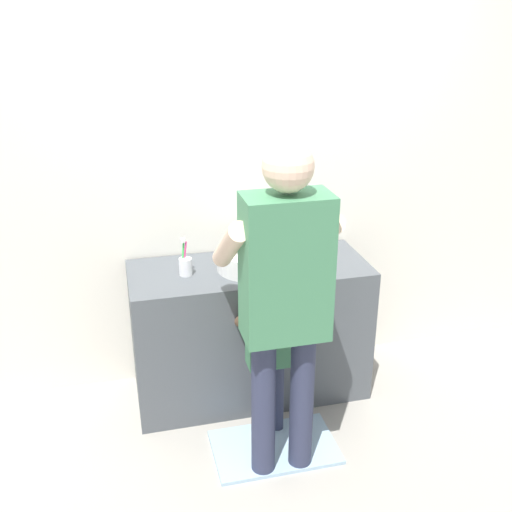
% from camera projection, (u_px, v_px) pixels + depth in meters
% --- Properties ---
extents(ground_plane, '(14.00, 14.00, 0.00)m').
position_uv_depth(ground_plane, '(262.00, 419.00, 3.37)').
color(ground_plane, '#9E998E').
extents(back_wall, '(4.40, 0.08, 2.70)m').
position_uv_depth(back_wall, '(236.00, 157.00, 3.40)').
color(back_wall, silver).
rests_on(back_wall, ground).
extents(vanity_cabinet, '(1.33, 0.54, 0.80)m').
position_uv_depth(vanity_cabinet, '(250.00, 330.00, 3.48)').
color(vanity_cabinet, '#4C5156').
rests_on(vanity_cabinet, ground).
extents(sink_basin, '(0.37, 0.37, 0.11)m').
position_uv_depth(sink_basin, '(250.00, 259.00, 3.29)').
color(sink_basin, silver).
rests_on(sink_basin, vanity_cabinet).
extents(faucet, '(0.18, 0.14, 0.18)m').
position_uv_depth(faucet, '(241.00, 241.00, 3.48)').
color(faucet, '#B7BABF').
rests_on(faucet, vanity_cabinet).
extents(toothbrush_cup, '(0.07, 0.07, 0.21)m').
position_uv_depth(toothbrush_cup, '(185.00, 265.00, 3.21)').
color(toothbrush_cup, silver).
rests_on(toothbrush_cup, vanity_cabinet).
extents(soap_bottle, '(0.06, 0.06, 0.16)m').
position_uv_depth(soap_bottle, '(300.00, 251.00, 3.36)').
color(soap_bottle, gold).
rests_on(soap_bottle, vanity_cabinet).
extents(bath_mat, '(0.64, 0.40, 0.02)m').
position_uv_depth(bath_mat, '(274.00, 447.00, 3.14)').
color(bath_mat, '#99B7CC').
rests_on(bath_mat, ground).
extents(child_toddler, '(0.29, 0.29, 0.94)m').
position_uv_depth(child_toddler, '(268.00, 341.00, 3.06)').
color(child_toddler, '#2D334C').
rests_on(child_toddler, ground).
extents(adult_parent, '(0.51, 0.54, 1.65)m').
position_uv_depth(adult_parent, '(284.00, 288.00, 2.65)').
color(adult_parent, '#2D334C').
rests_on(adult_parent, ground).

